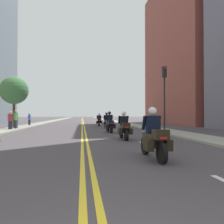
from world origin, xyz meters
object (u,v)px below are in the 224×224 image
pedestrian_0 (10,121)px  pedestrian_2 (29,119)px  motorcycle_1 (124,128)px  street_tree_1 (14,91)px  motorcycle_2 (110,124)px  motorcycle_3 (107,122)px  motorcycle_4 (99,121)px  traffic_light_near (164,87)px  pedestrian_1 (16,120)px  motorcycle_0 (154,138)px

pedestrian_0 → pedestrian_2: pedestrian_0 is taller
motorcycle_1 → street_tree_1: (-9.04, 10.75, 3.18)m
motorcycle_2 → motorcycle_3: bearing=82.5°
motorcycle_3 → street_tree_1: 9.78m
motorcycle_4 → traffic_light_near: size_ratio=0.45×
motorcycle_2 → pedestrian_1: size_ratio=1.18×
motorcycle_3 → pedestrian_2: motorcycle_3 is taller
motorcycle_3 → motorcycle_2: bearing=-97.1°
motorcycle_1 → motorcycle_3: 10.23m
motorcycle_3 → pedestrian_1: (-8.65, -0.88, 0.27)m
motorcycle_4 → pedestrian_1: (-8.22, -5.32, 0.28)m
motorcycle_0 → motorcycle_2: (-0.03, 10.18, 0.01)m
motorcycle_4 → pedestrian_0: 10.60m
motorcycle_1 → motorcycle_2: 4.84m
motorcycle_2 → pedestrian_1: pedestrian_1 is taller
motorcycle_2 → motorcycle_3: (0.39, 5.38, 0.00)m
motorcycle_4 → pedestrian_0: pedestrian_0 is taller
motorcycle_4 → pedestrian_2: size_ratio=1.36×
motorcycle_2 → motorcycle_4: size_ratio=0.96×
motorcycle_1 → motorcycle_4: motorcycle_4 is taller
motorcycle_2 → pedestrian_2: size_ratio=1.30×
motorcycle_1 → pedestrian_0: bearing=136.8°
motorcycle_4 → street_tree_1: size_ratio=0.43×
motorcycle_1 → traffic_light_near: bearing=43.3°
pedestrian_2 → motorcycle_4: bearing=87.6°
motorcycle_0 → pedestrian_1: bearing=118.4°
pedestrian_0 → motorcycle_4: bearing=-177.5°
motorcycle_2 → street_tree_1: size_ratio=0.41×
motorcycle_4 → street_tree_1: bearing=-154.7°
motorcycle_2 → traffic_light_near: size_ratio=0.43×
motorcycle_1 → motorcycle_2: size_ratio=0.98×
motorcycle_1 → motorcycle_3: motorcycle_3 is taller
motorcycle_1 → pedestrian_1: bearing=132.4°
motorcycle_0 → street_tree_1: street_tree_1 is taller
motorcycle_0 → pedestrian_0: pedestrian_0 is taller
motorcycle_1 → motorcycle_4: bearing=91.1°
pedestrian_0 → motorcycle_3: bearing=157.9°
motorcycle_0 → motorcycle_4: motorcycle_4 is taller
motorcycle_4 → pedestrian_0: (-8.33, -6.55, 0.23)m
motorcycle_0 → pedestrian_1: 16.87m
motorcycle_1 → pedestrian_1: 12.59m
pedestrian_0 → pedestrian_1: pedestrian_1 is taller
motorcycle_0 → motorcycle_2: motorcycle_2 is taller
motorcycle_4 → pedestrian_2: (-8.69, 1.81, 0.19)m
pedestrian_2 → motorcycle_3: bearing=64.9°
pedestrian_1 → pedestrian_2: 7.14m
motorcycle_0 → pedestrian_0: size_ratio=1.22×
motorcycle_4 → motorcycle_0: bearing=-88.4°
motorcycle_0 → traffic_light_near: bearing=65.1°
motorcycle_0 → motorcycle_2: size_ratio=0.98×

